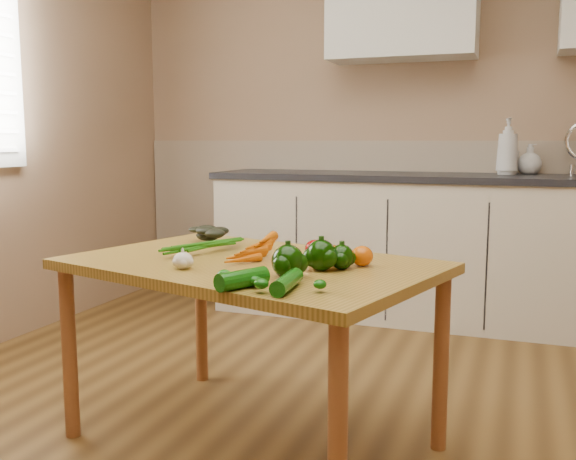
% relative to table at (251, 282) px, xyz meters
% --- Properties ---
extents(room, '(4.04, 5.04, 2.64)m').
position_rel_table_xyz_m(room, '(0.24, -0.11, 0.64)').
color(room, brown).
rests_on(room, ground).
extents(counter_run, '(2.84, 0.64, 1.14)m').
position_rel_table_xyz_m(counter_run, '(0.46, 1.90, -0.15)').
color(counter_run, beige).
rests_on(counter_run, ground).
extents(table, '(1.44, 1.12, 0.68)m').
position_rel_table_xyz_m(table, '(0.00, 0.00, 0.00)').
color(table, '#AA8031').
rests_on(table, ground).
extents(soap_bottle_a, '(0.15, 0.15, 0.33)m').
position_rel_table_xyz_m(soap_bottle_a, '(0.80, 1.98, 0.46)').
color(soap_bottle_a, silver).
rests_on(soap_bottle_a, counter_run).
extents(soap_bottle_b, '(0.10, 0.10, 0.21)m').
position_rel_table_xyz_m(soap_bottle_b, '(0.81, 2.06, 0.40)').
color(soap_bottle_b, silver).
rests_on(soap_bottle_b, counter_run).
extents(soap_bottle_c, '(0.16, 0.16, 0.18)m').
position_rel_table_xyz_m(soap_bottle_c, '(0.92, 2.07, 0.39)').
color(soap_bottle_c, silver).
rests_on(soap_bottle_c, counter_run).
extents(carrot_bunch, '(0.27, 0.24, 0.06)m').
position_rel_table_xyz_m(carrot_bunch, '(-0.06, 0.04, 0.11)').
color(carrot_bunch, '#D25C04').
rests_on(carrot_bunch, table).
extents(leafy_greens, '(0.18, 0.16, 0.09)m').
position_rel_table_xyz_m(leafy_greens, '(-0.32, 0.33, 0.12)').
color(leafy_greens, black).
rests_on(leafy_greens, table).
extents(garlic_bulb, '(0.07, 0.07, 0.06)m').
position_rel_table_xyz_m(garlic_bulb, '(-0.15, -0.21, 0.10)').
color(garlic_bulb, white).
rests_on(garlic_bulb, table).
extents(pepper_a, '(0.10, 0.10, 0.10)m').
position_rel_table_xyz_m(pepper_a, '(0.28, -0.07, 0.13)').
color(pepper_a, black).
rests_on(pepper_a, table).
extents(pepper_b, '(0.08, 0.08, 0.08)m').
position_rel_table_xyz_m(pepper_b, '(0.34, -0.03, 0.12)').
color(pepper_b, black).
rests_on(pepper_b, table).
extents(pepper_c, '(0.10, 0.10, 0.10)m').
position_rel_table_xyz_m(pepper_c, '(0.22, -0.22, 0.13)').
color(pepper_c, black).
rests_on(pepper_c, table).
extents(tomato_a, '(0.07, 0.07, 0.07)m').
position_rel_table_xyz_m(tomato_a, '(0.20, 0.13, 0.11)').
color(tomato_a, '#820202').
rests_on(tomato_a, table).
extents(tomato_b, '(0.07, 0.07, 0.06)m').
position_rel_table_xyz_m(tomato_b, '(0.28, 0.07, 0.11)').
color(tomato_b, '#CC5205').
rests_on(tomato_b, table).
extents(tomato_c, '(0.08, 0.08, 0.07)m').
position_rel_table_xyz_m(tomato_c, '(0.39, 0.04, 0.11)').
color(tomato_c, '#CC5205').
rests_on(tomato_c, table).
extents(zucchini_a, '(0.06, 0.20, 0.05)m').
position_rel_table_xyz_m(zucchini_a, '(0.28, -0.38, 0.10)').
color(zucchini_a, '#0A4807').
rests_on(zucchini_a, table).
extents(zucchini_b, '(0.12, 0.17, 0.05)m').
position_rel_table_xyz_m(zucchini_b, '(0.15, -0.40, 0.10)').
color(zucchini_b, '#0A4807').
rests_on(zucchini_b, table).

